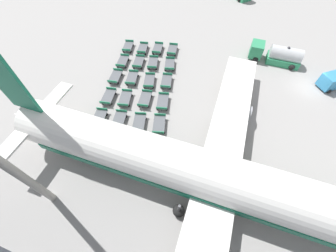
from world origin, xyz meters
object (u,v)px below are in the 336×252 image
Objects in this scene: baggage_dolly_row_mid_a_col_f at (108,148)px; baggage_dolly_row_far_col_b at (170,65)px; baggage_dolly_row_near_col_c at (115,77)px; baggage_dolly_row_far_col_a at (172,50)px; baggage_dolly_row_near_col_b at (123,61)px; baggage_dolly_row_mid_a_col_d at (125,99)px; airplane at (231,182)px; baggage_dolly_row_far_col_d at (163,102)px; fuel_tanker_secondary at (278,55)px; baggage_dolly_row_mid_b_col_a at (158,49)px; baggage_dolly_row_near_col_d at (109,97)px; baggage_dolly_row_mid_b_col_e at (139,123)px; baggage_dolly_row_mid_a_col_c at (132,78)px; service_van at (336,80)px; baggage_dolly_row_far_col_f at (153,152)px; baggage_dolly_row_mid_a_col_e at (119,120)px; baggage_dolly_row_mid_b_col_f at (130,150)px; baggage_dolly_row_far_col_c at (166,82)px; baggage_dolly_row_mid_b_col_b at (153,63)px; baggage_dolly_row_near_col_a at (128,47)px; baggage_dolly_row_mid_a_col_b at (139,62)px; baggage_dolly_row_far_col_e at (159,125)px; baggage_dolly_row_near_col_e at (99,119)px; baggage_dolly_row_mid_b_col_c at (149,81)px; baggage_dolly_row_mid_a_col_a at (143,49)px; baggage_dolly_row_mid_b_col_d at (145,99)px; baggage_dolly_row_near_col_f at (89,146)px.

baggage_dolly_row_far_col_b is at bearing 174.45° from baggage_dolly_row_mid_a_col_f.
baggage_dolly_row_near_col_c is 1.00× the size of baggage_dolly_row_far_col_b.
baggage_dolly_row_near_col_c is 1.00× the size of baggage_dolly_row_far_col_a.
baggage_dolly_row_near_col_b is 1.00× the size of baggage_dolly_row_mid_a_col_d.
airplane reaches higher than baggage_dolly_row_far_col_d.
baggage_dolly_row_mid_b_col_a is (3.68, -18.54, -0.71)m from fuel_tanker_secondary.
baggage_dolly_row_near_col_d is 6.30m from baggage_dolly_row_mid_b_col_e.
fuel_tanker_secondary is at bearing 136.99° from baggage_dolly_row_far_col_d.
baggage_dolly_row_far_col_b is (-4.78, 4.12, 0.00)m from baggage_dolly_row_mid_a_col_c.
baggage_dolly_row_far_col_f is at bearing -46.68° from service_van.
service_van is at bearing 122.24° from baggage_dolly_row_mid_a_col_e.
baggage_dolly_row_mid_b_col_a is at bearing -167.06° from baggage_dolly_row_mid_b_col_e.
baggage_dolly_row_mid_a_col_d and baggage_dolly_row_mid_a_col_e have the same top height.
baggage_dolly_row_mid_b_col_f and baggage_dolly_row_far_col_f have the same top height.
baggage_dolly_row_far_col_c is (7.49, 1.68, 0.00)m from baggage_dolly_row_far_col_a.
baggage_dolly_row_mid_b_col_b is at bearing -149.05° from baggage_dolly_row_far_col_d.
baggage_dolly_row_near_col_a is at bearing -77.23° from baggage_dolly_row_mid_b_col_a.
baggage_dolly_row_mid_a_col_c is at bearing -6.19° from baggage_dolly_row_mid_b_col_a.
baggage_dolly_row_near_col_c is at bearing -165.08° from baggage_dolly_row_near_col_d.
baggage_dolly_row_mid_a_col_b is at bearing -167.63° from baggage_dolly_row_mid_a_col_e.
baggage_dolly_row_far_col_e is at bearing 35.78° from baggage_dolly_row_mid_a_col_b.
baggage_dolly_row_mid_a_col_b is at bearing -168.67° from baggage_dolly_row_mid_a_col_d.
baggage_dolly_row_near_col_e is at bearing -20.23° from baggage_dolly_row_far_col_b.
airplane is 13.46× the size of baggage_dolly_row_mid_b_col_a.
airplane is 18.77m from baggage_dolly_row_near_col_d.
baggage_dolly_row_mid_b_col_c is at bearing 174.34° from baggage_dolly_row_mid_a_col_e.
baggage_dolly_row_mid_b_col_f is at bearing 19.58° from baggage_dolly_row_mid_a_col_a.
baggage_dolly_row_far_col_d is at bearing 30.95° from baggage_dolly_row_mid_b_col_b.
baggage_dolly_row_near_col_d is 10.52m from baggage_dolly_row_far_col_f.
baggage_dolly_row_near_col_b and baggage_dolly_row_mid_b_col_b have the same top height.
baggage_dolly_row_mid_a_col_a is at bearing -71.00° from baggage_dolly_row_mid_b_col_a.
baggage_dolly_row_far_col_c is (-5.44, 6.31, 0.00)m from baggage_dolly_row_near_col_d.
baggage_dolly_row_mid_a_col_f is 2.47m from baggage_dolly_row_mid_b_col_f.
baggage_dolly_row_far_col_d is at bearing 45.62° from baggage_dolly_row_mid_b_col_c.
baggage_dolly_row_mid_b_col_d is 1.00× the size of baggage_dolly_row_far_col_f.
baggage_dolly_row_far_col_a is (-12.93, 4.63, 0.00)m from baggage_dolly_row_near_col_d.
baggage_dolly_row_mid_a_col_d and baggage_dolly_row_mid_b_col_e have the same top height.
baggage_dolly_row_near_col_b and baggage_dolly_row_mid_b_col_c have the same top height.
baggage_dolly_row_mid_a_col_e is 9.10m from baggage_dolly_row_far_col_c.
baggage_dolly_row_mid_b_col_c is 11.52m from baggage_dolly_row_far_col_f.
baggage_dolly_row_near_col_a is 19.29m from baggage_dolly_row_near_col_f.
airplane is 22.77m from baggage_dolly_row_mid_a_col_b.
baggage_dolly_row_mid_a_col_d is at bearing -118.82° from airplane.
baggage_dolly_row_far_col_c is 7.70m from baggage_dolly_row_far_col_e.
baggage_dolly_row_mid_a_col_d is 9.01m from baggage_dolly_row_far_col_f.
baggage_dolly_row_mid_a_col_a is 19.15m from baggage_dolly_row_mid_b_col_f.
baggage_dolly_row_mid_b_col_c is 1.00× the size of baggage_dolly_row_mid_b_col_e.
baggage_dolly_row_near_col_e is at bearing -20.41° from baggage_dolly_row_mid_a_col_d.
baggage_dolly_row_far_col_e is (6.75, 4.10, 0.00)m from baggage_dolly_row_mid_b_col_c.
baggage_dolly_row_mid_a_col_a and baggage_dolly_row_far_col_e have the same top height.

